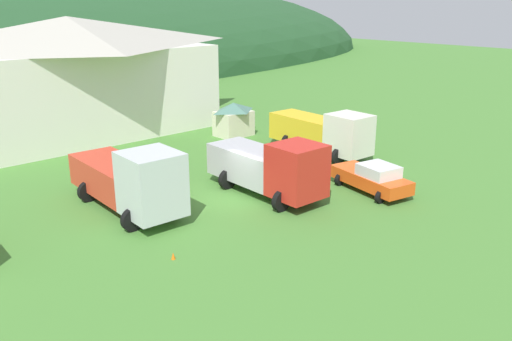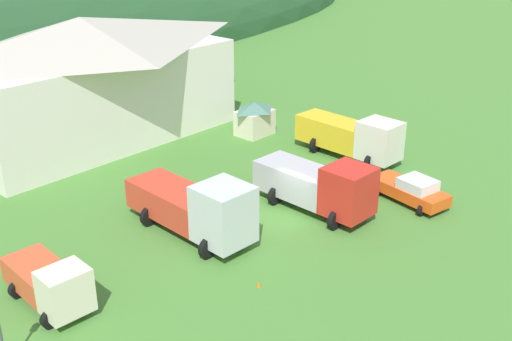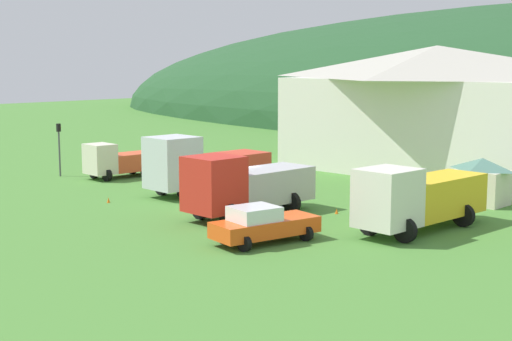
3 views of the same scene
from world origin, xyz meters
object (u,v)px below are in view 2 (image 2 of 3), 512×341
object	(u,v)px
crane_truck_red	(320,185)
traffic_cone_mid_row	(298,177)
depot_building	(85,76)
service_pickup_orange	(411,190)
light_truck_cream	(51,283)
tow_truck_silver	(197,207)
heavy_rig_striped	(353,136)
traffic_cone_near_pickup	(259,287)
play_shed_cream	(255,118)

from	to	relation	value
crane_truck_red	traffic_cone_mid_row	world-z (taller)	crane_truck_red
depot_building	service_pickup_orange	world-z (taller)	depot_building
light_truck_cream	tow_truck_silver	distance (m)	8.56
heavy_rig_striped	service_pickup_orange	bearing A→B (deg)	-25.65
traffic_cone_mid_row	light_truck_cream	bearing A→B (deg)	-177.90
depot_building	tow_truck_silver	world-z (taller)	depot_building
depot_building	light_truck_cream	size ratio (longest dim) A/B	4.17
traffic_cone_near_pickup	light_truck_cream	bearing A→B (deg)	141.02
light_truck_cream	service_pickup_orange	world-z (taller)	light_truck_cream
play_shed_cream	tow_truck_silver	size ratio (longest dim) A/B	0.35
light_truck_cream	traffic_cone_mid_row	xyz separation A→B (m)	(18.18, 0.67, -1.17)
depot_building	light_truck_cream	bearing A→B (deg)	-128.41
heavy_rig_striped	crane_truck_red	bearing A→B (deg)	-65.36
traffic_cone_near_pickup	depot_building	bearing A→B (deg)	73.82
heavy_rig_striped	traffic_cone_near_pickup	size ratio (longest dim) A/B	13.21
tow_truck_silver	crane_truck_red	bearing A→B (deg)	68.03
tow_truck_silver	traffic_cone_mid_row	world-z (taller)	tow_truck_silver
heavy_rig_striped	traffic_cone_near_pickup	world-z (taller)	heavy_rig_striped
light_truck_cream	tow_truck_silver	bearing A→B (deg)	92.68
traffic_cone_mid_row	service_pickup_orange	bearing A→B (deg)	-77.96
play_shed_cream	traffic_cone_near_pickup	size ratio (longest dim) A/B	4.75
play_shed_cream	crane_truck_red	xyz separation A→B (m)	(-7.13, -11.44, 0.31)
heavy_rig_striped	service_pickup_orange	distance (m)	7.53
depot_building	service_pickup_orange	bearing A→B (deg)	-76.32
depot_building	heavy_rig_striped	distance (m)	20.06
depot_building	heavy_rig_striped	bearing A→B (deg)	-61.59
play_shed_cream	traffic_cone_mid_row	size ratio (longest dim) A/B	5.42
depot_building	tow_truck_silver	bearing A→B (deg)	-106.79
play_shed_cream	tow_truck_silver	bearing A→B (deg)	-148.59
play_shed_cream	traffic_cone_near_pickup	world-z (taller)	play_shed_cream
crane_truck_red	traffic_cone_mid_row	bearing A→B (deg)	144.12
tow_truck_silver	crane_truck_red	size ratio (longest dim) A/B	1.11
depot_building	tow_truck_silver	distance (m)	18.65
service_pickup_orange	play_shed_cream	bearing A→B (deg)	-178.52
heavy_rig_striped	light_truck_cream	bearing A→B (deg)	-86.89
tow_truck_silver	service_pickup_orange	size ratio (longest dim) A/B	1.62
heavy_rig_striped	traffic_cone_near_pickup	bearing A→B (deg)	-67.27
crane_truck_red	heavy_rig_striped	world-z (taller)	crane_truck_red
tow_truck_silver	heavy_rig_striped	world-z (taller)	tow_truck_silver
depot_building	crane_truck_red	xyz separation A→B (m)	(1.32, -20.67, -2.95)
heavy_rig_striped	traffic_cone_near_pickup	distance (m)	17.27
depot_building	heavy_rig_striped	xyz separation A→B (m)	(9.44, -17.45, -2.96)
depot_building	service_pickup_orange	xyz separation A→B (m)	(5.85, -24.02, -3.77)
play_shed_cream	traffic_cone_near_pickup	distance (m)	20.73
heavy_rig_striped	traffic_cone_mid_row	xyz separation A→B (m)	(-5.13, 0.63, -1.63)
depot_building	service_pickup_orange	size ratio (longest dim) A/B	4.22
tow_truck_silver	light_truck_cream	bearing A→B (deg)	-88.44
play_shed_cream	crane_truck_red	size ratio (longest dim) A/B	0.38
play_shed_cream	light_truck_cream	distance (m)	23.81
depot_building	crane_truck_red	size ratio (longest dim) A/B	2.90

